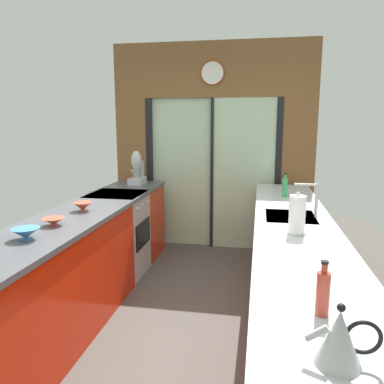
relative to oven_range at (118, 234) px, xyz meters
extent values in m
cube|color=#4C4742|center=(0.91, -0.65, -0.47)|extent=(5.04, 7.60, 0.02)
cube|color=brown|center=(0.91, 1.15, 1.89)|extent=(2.64, 0.08, 0.70)
cube|color=#B2D1AD|center=(0.49, 1.17, 0.54)|extent=(0.80, 0.02, 2.00)
cube|color=#B2D1AD|center=(1.33, 1.13, 0.54)|extent=(0.80, 0.02, 2.00)
cube|color=black|center=(0.05, 1.15, 0.54)|extent=(0.08, 0.10, 2.00)
cube|color=black|center=(1.77, 1.15, 0.54)|extent=(0.08, 0.10, 2.00)
cube|color=black|center=(0.91, 1.15, 0.54)|extent=(0.04, 0.10, 2.00)
cube|color=brown|center=(-0.20, 1.15, 0.54)|extent=(0.42, 0.08, 2.00)
cube|color=brown|center=(2.02, 1.15, 0.54)|extent=(0.42, 0.08, 2.00)
cylinder|color=white|center=(0.91, 1.09, 1.84)|extent=(0.27, 0.03, 0.27)
torus|color=#DB4C23|center=(0.91, 1.09, 1.84)|extent=(0.29, 0.02, 0.29)
cube|color=red|center=(0.00, -1.57, -0.02)|extent=(0.58, 2.55, 0.88)
cube|color=red|center=(0.00, 0.63, -0.02)|extent=(0.58, 0.65, 0.88)
cube|color=#4C4C51|center=(0.00, -0.95, 0.44)|extent=(0.62, 3.80, 0.04)
cube|color=red|center=(1.82, -0.95, -0.02)|extent=(0.58, 3.80, 0.88)
cube|color=#BCBCC1|center=(1.82, -0.95, 0.44)|extent=(0.62, 3.80, 0.04)
cube|color=#B7BABC|center=(1.80, -0.70, 0.44)|extent=(0.40, 0.48, 0.05)
cylinder|color=#B7BABC|center=(2.00, -0.70, 0.60)|extent=(0.02, 0.02, 0.28)
cylinder|color=#B7BABC|center=(1.91, -0.70, 0.73)|extent=(0.18, 0.02, 0.02)
cube|color=#B7BABC|center=(0.00, 0.00, -0.02)|extent=(0.58, 0.60, 0.88)
cube|color=black|center=(0.29, 0.00, 0.02)|extent=(0.01, 0.48, 0.28)
cube|color=black|center=(0.00, 0.00, 0.45)|extent=(0.58, 0.60, 0.03)
cylinder|color=#B7BABC|center=(0.30, -0.18, 0.34)|extent=(0.02, 0.04, 0.04)
cylinder|color=#B7BABC|center=(0.30, 0.00, 0.34)|extent=(0.02, 0.04, 0.04)
cylinder|color=#B7BABC|center=(0.30, 0.18, 0.34)|extent=(0.02, 0.04, 0.04)
cylinder|color=teal|center=(0.02, -1.67, 0.47)|extent=(0.08, 0.08, 0.01)
cone|color=teal|center=(0.02, -1.67, 0.51)|extent=(0.19, 0.19, 0.07)
cylinder|color=#BC4C38|center=(0.02, -1.32, 0.47)|extent=(0.08, 0.08, 0.01)
cone|color=#BC4C38|center=(0.02, -1.32, 0.50)|extent=(0.17, 0.17, 0.05)
cylinder|color=#BC4C38|center=(0.02, -0.84, 0.47)|extent=(0.08, 0.08, 0.01)
cone|color=#BC4C38|center=(0.02, -0.84, 0.51)|extent=(0.17, 0.17, 0.07)
cube|color=#B7BABC|center=(0.02, 0.66, 0.50)|extent=(0.17, 0.26, 0.08)
cube|color=#B7BABC|center=(0.02, 0.76, 0.64)|extent=(0.10, 0.08, 0.20)
ellipsoid|color=#B7BABC|center=(0.02, 0.65, 0.76)|extent=(0.13, 0.12, 0.24)
cone|color=#B7BABC|center=(0.02, 0.63, 0.58)|extent=(0.15, 0.15, 0.13)
cone|color=#B7BABC|center=(1.80, -2.68, 0.56)|extent=(0.15, 0.15, 0.18)
sphere|color=black|center=(1.80, -2.68, 0.66)|extent=(0.03, 0.03, 0.03)
cylinder|color=#B7BABC|center=(1.73, -2.68, 0.57)|extent=(0.08, 0.02, 0.07)
torus|color=black|center=(1.87, -2.68, 0.57)|extent=(0.12, 0.01, 0.12)
cylinder|color=#B23D2D|center=(1.80, -2.36, 0.55)|extent=(0.05, 0.05, 0.18)
cylinder|color=#B23D2D|center=(1.80, -2.36, 0.66)|extent=(0.02, 0.02, 0.04)
cylinder|color=black|center=(1.80, -2.36, 0.69)|extent=(0.03, 0.03, 0.01)
cylinder|color=#339E56|center=(1.80, 0.13, 0.56)|extent=(0.06, 0.06, 0.20)
cylinder|color=#339E56|center=(1.80, 0.13, 0.68)|extent=(0.02, 0.02, 0.04)
cylinder|color=black|center=(1.80, 0.13, 0.71)|extent=(0.03, 0.03, 0.01)
cylinder|color=#B7BABC|center=(1.80, -1.22, 0.47)|extent=(0.13, 0.13, 0.01)
cylinder|color=white|center=(1.80, -1.22, 0.61)|extent=(0.11, 0.11, 0.26)
sphere|color=#B7BABC|center=(1.80, -1.22, 0.75)|extent=(0.03, 0.03, 0.03)
camera|label=1|loc=(1.53, -3.85, 1.23)|focal=35.36mm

